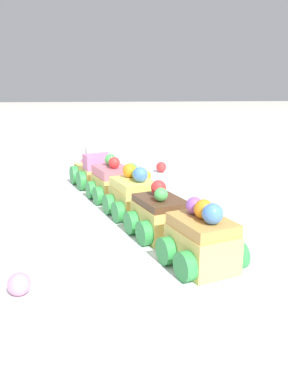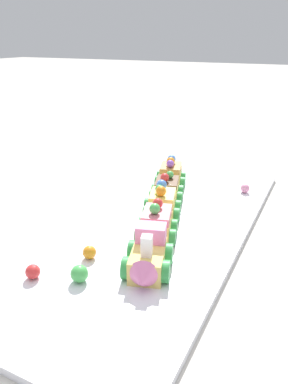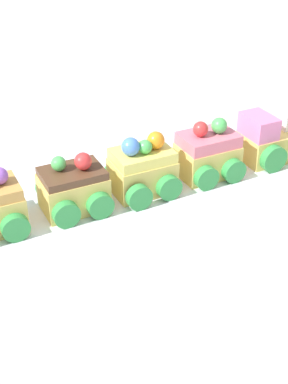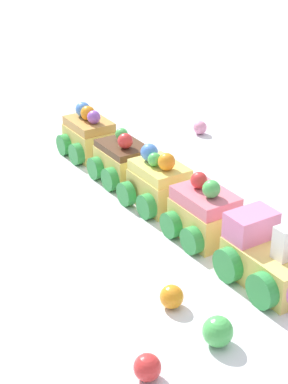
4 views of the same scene
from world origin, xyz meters
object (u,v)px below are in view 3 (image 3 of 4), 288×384
at_px(cake_car_strawberry, 207,155).
at_px(cake_car_lemon, 142,170).
at_px(cake_train_locomotive, 278,140).
at_px(cake_car_chocolate, 73,189).

xyz_separation_m(cake_car_strawberry, cake_car_lemon, (-0.08, -0.03, 0.00)).
bearing_deg(cake_car_strawberry, cake_train_locomotive, 0.04).
relative_size(cake_train_locomotive, cake_car_strawberry, 1.39).
height_order(cake_train_locomotive, cake_car_chocolate, cake_train_locomotive).
distance_m(cake_car_lemon, cake_car_chocolate, 0.08).
xyz_separation_m(cake_train_locomotive, cake_car_strawberry, (-0.10, -0.03, 0.00)).
relative_size(cake_car_lemon, cake_car_chocolate, 1.00).
distance_m(cake_car_strawberry, cake_car_chocolate, 0.17).
height_order(cake_car_strawberry, cake_car_lemon, same).
distance_m(cake_train_locomotive, cake_car_chocolate, 0.28).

